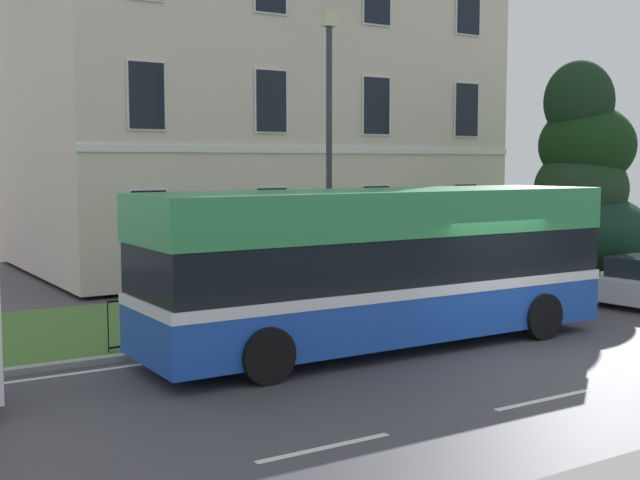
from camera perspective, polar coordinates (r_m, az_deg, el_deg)
name	(u,v)px	position (r m, az deg, el deg)	size (l,w,h in m)	color
ground_plane	(504,349)	(16.69, 12.61, -7.41)	(60.00, 56.00, 0.18)	#454348
georgian_townhouse	(248,79)	(29.93, -5.04, 11.07)	(15.50, 10.49, 12.91)	beige
iron_verge_railing	(469,287)	(20.37, 10.25, -3.22)	(17.90, 0.04, 0.97)	black
evergreen_tree	(586,182)	(26.65, 17.97, 3.84)	(3.54, 3.57, 6.62)	#423328
single_decker_bus	(382,265)	(16.22, 4.35, -1.73)	(9.85, 2.69, 3.11)	blue
street_lamp_post	(329,143)	(19.08, 0.63, 6.76)	(0.36, 0.24, 6.97)	#333338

